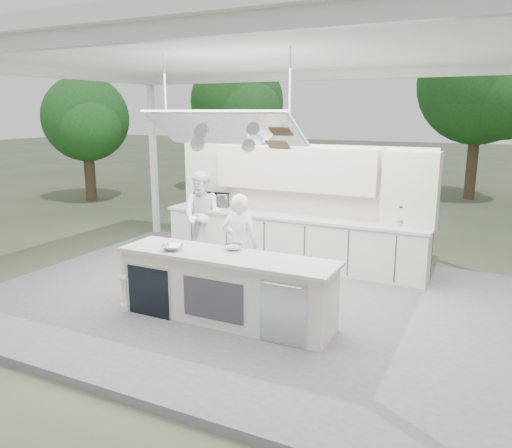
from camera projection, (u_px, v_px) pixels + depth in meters
The scene contains 12 objects.
ground at pixel (244, 304), 7.85m from camera, with size 90.00×90.00×0.00m, color #4C593D.
stage_deck at pixel (244, 300), 7.83m from camera, with size 8.00×6.00×0.12m, color slate.
tent at pixel (242, 57), 7.02m from camera, with size 8.20×6.20×3.86m.
demo_island at pixel (225, 288), 6.84m from camera, with size 3.10×0.79×0.95m.
back_counter at pixel (291, 240), 9.38m from camera, with size 5.08×0.72×0.95m.
back_wall_unit at pixel (318, 188), 9.16m from camera, with size 5.05×0.48×2.25m.
tree_cluster at pixel (382, 101), 15.74m from camera, with size 19.55×9.40×5.85m.
head_chef at pixel (240, 245), 7.78m from camera, with size 0.59×0.39×1.61m, color white.
sous_chef at pixel (203, 215), 9.72m from camera, with size 0.84×0.65×1.72m, color white.
toaster_oven at pixel (217, 199), 10.13m from camera, with size 0.50×0.34×0.28m, color #B9BBC0.
bowl_large at pixel (172, 248), 6.94m from camera, with size 0.29×0.29×0.07m, color #AEB1B5.
bowl_small at pixel (233, 247), 6.96m from camera, with size 0.25×0.25×0.08m, color silver.
Camera 1 is at (3.44, -6.53, 2.96)m, focal length 35.00 mm.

